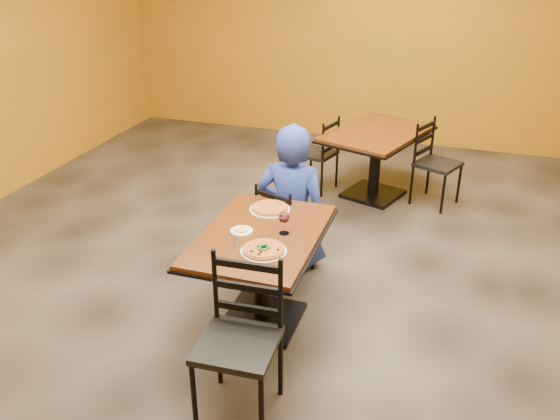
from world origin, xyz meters
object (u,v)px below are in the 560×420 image
(table_second, at_px, (376,148))
(plate_main, at_px, (264,251))
(pizza_main, at_px, (264,249))
(chair_second_left, at_px, (317,154))
(wine_glass, at_px, (284,222))
(chair_main_near, at_px, (237,346))
(table_main, at_px, (261,257))
(chair_second_right, at_px, (438,165))
(diner, at_px, (292,197))
(side_plate, at_px, (242,231))
(chair_main_far, at_px, (285,228))
(pizza_far, at_px, (270,208))
(plate_far, at_px, (270,209))

(table_second, distance_m, plate_main, 2.83)
(pizza_main, bearing_deg, chair_second_left, 97.50)
(pizza_main, relative_size, wine_glass, 1.58)
(chair_main_near, bearing_deg, plate_main, 93.26)
(table_main, distance_m, chair_main_near, 0.92)
(chair_second_left, xyz_separation_m, chair_second_right, (1.32, 0.00, 0.03))
(table_second, height_order, diner, diner)
(chair_second_left, height_order, plate_main, chair_second_left)
(plate_main, relative_size, side_plate, 1.94)
(diner, bearing_deg, wine_glass, 103.68)
(table_second, bearing_deg, table_main, -98.81)
(chair_second_right, bearing_deg, table_main, -179.11)
(chair_second_right, bearing_deg, plate_main, -175.40)
(table_main, bearing_deg, diner, 92.68)
(pizza_main, height_order, side_plate, pizza_main)
(chair_main_near, bearing_deg, chair_main_far, 95.11)
(pizza_far, bearing_deg, table_second, 78.15)
(chair_main_far, relative_size, side_plate, 5.22)
(table_main, height_order, plate_far, plate_far)
(table_second, xyz_separation_m, chair_second_left, (-0.66, 0.00, -0.14))
(side_plate, bearing_deg, table_main, 8.70)
(table_main, distance_m, diner, 0.90)
(pizza_far, relative_size, side_plate, 1.75)
(table_second, height_order, wine_glass, wine_glass)
(plate_far, bearing_deg, chair_second_right, 62.93)
(plate_far, bearing_deg, side_plate, -100.96)
(table_second, height_order, chair_main_far, chair_main_far)
(chair_second_right, distance_m, plate_far, 2.48)
(table_main, relative_size, chair_main_near, 1.24)
(side_plate, bearing_deg, pizza_far, 79.04)
(diner, xyz_separation_m, pizza_far, (-0.02, -0.52, 0.13))
(table_main, distance_m, chair_second_right, 2.77)
(table_second, height_order, pizza_main, pizza_main)
(chair_main_far, bearing_deg, diner, -73.44)
(chair_main_far, bearing_deg, pizza_main, 118.31)
(wine_glass, bearing_deg, pizza_far, 123.67)
(chair_main_near, relative_size, chair_second_right, 1.11)
(diner, xyz_separation_m, pizza_main, (0.15, -1.14, 0.13))
(chair_second_right, relative_size, pizza_far, 3.20)
(chair_main_near, bearing_deg, plate_far, 97.82)
(diner, bearing_deg, chair_second_right, -122.78)
(chair_main_far, relative_size, plate_main, 2.70)
(chair_main_far, height_order, side_plate, chair_main_far)
(diner, xyz_separation_m, plate_far, (-0.02, -0.52, 0.12))
(table_second, height_order, pizza_far, pizza_far)
(chair_main_far, bearing_deg, plate_main, 118.31)
(plate_far, bearing_deg, chair_main_far, 87.97)
(chair_main_near, height_order, plate_main, chair_main_near)
(chair_second_left, relative_size, chair_second_right, 0.94)
(plate_main, height_order, wine_glass, wine_glass)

